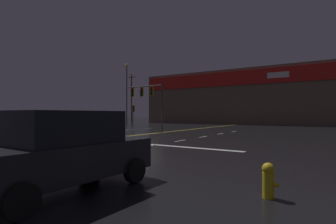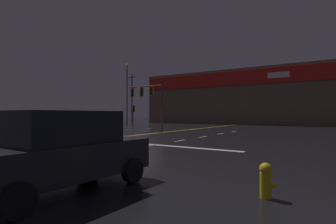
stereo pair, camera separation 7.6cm
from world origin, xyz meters
name	(u,v)px [view 1 (the left image)]	position (x,y,z in m)	size (l,w,h in m)	color
ground_plane	(148,134)	(0.00, 0.00, 0.00)	(200.00, 200.00, 0.00)	black
road_markings	(149,135)	(1.12, -1.32, 0.00)	(16.13, 60.00, 0.01)	gold
traffic_signal_median	(146,94)	(-2.10, 2.35, 3.81)	(4.49, 0.36, 4.89)	#38383D
traffic_signal_corner_northwest	(133,111)	(-11.53, 11.41, 2.26)	(0.42, 0.36, 3.09)	#38383D
streetlight_median_approach	(127,86)	(-14.35, 13.08, 6.31)	(0.56, 0.56, 9.95)	#59595E
fire_hydrant	(268,179)	(13.07, -12.96, 0.40)	(0.35, 0.26, 0.76)	gold
parked_car	(65,150)	(8.91, -14.98, 0.95)	(2.10, 4.34, 1.88)	black
building_backdrop	(246,98)	(0.00, 29.84, 4.80)	(37.59, 10.23, 9.57)	brown
utility_pole_row	(231,93)	(-0.73, 23.96, 5.30)	(46.60, 0.26, 10.28)	#4C3828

